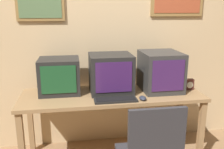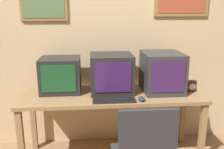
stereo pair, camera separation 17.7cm
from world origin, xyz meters
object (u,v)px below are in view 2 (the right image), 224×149
object	(u,v)px
monitor_left	(61,75)
desk_clock	(191,86)
monitor_center	(112,73)
monitor_right	(162,72)
keyboard_main	(114,100)
mouse_near_keyboard	(142,99)

from	to	relation	value
monitor_left	desk_clock	xyz separation A→B (m)	(1.40, -0.12, -0.12)
monitor_center	monitor_right	size ratio (longest dim) A/B	0.95
keyboard_main	monitor_center	bearing A→B (deg)	89.04
monitor_left	monitor_center	world-z (taller)	monitor_center
monitor_left	monitor_right	world-z (taller)	monitor_right
monitor_left	mouse_near_keyboard	xyz separation A→B (m)	(0.81, -0.36, -0.16)
mouse_near_keyboard	monitor_right	bearing A→B (deg)	46.60
mouse_near_keyboard	monitor_left	bearing A→B (deg)	155.80
monitor_left	mouse_near_keyboard	bearing A→B (deg)	-24.20
keyboard_main	desk_clock	size ratio (longest dim) A/B	3.52
monitor_center	monitor_right	xyz separation A→B (m)	(0.54, -0.03, 0.01)
keyboard_main	desk_clock	world-z (taller)	desk_clock
keyboard_main	mouse_near_keyboard	size ratio (longest dim) A/B	4.03
monitor_center	keyboard_main	world-z (taller)	monitor_center
desk_clock	monitor_left	bearing A→B (deg)	175.02
monitor_left	desk_clock	size ratio (longest dim) A/B	3.54
monitor_right	desk_clock	bearing A→B (deg)	-9.29
keyboard_main	mouse_near_keyboard	xyz separation A→B (m)	(0.27, -0.01, 0.01)
keyboard_main	desk_clock	distance (m)	0.89
monitor_center	keyboard_main	size ratio (longest dim) A/B	1.07
monitor_center	desk_clock	size ratio (longest dim) A/B	3.77
monitor_left	monitor_center	distance (m)	0.54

